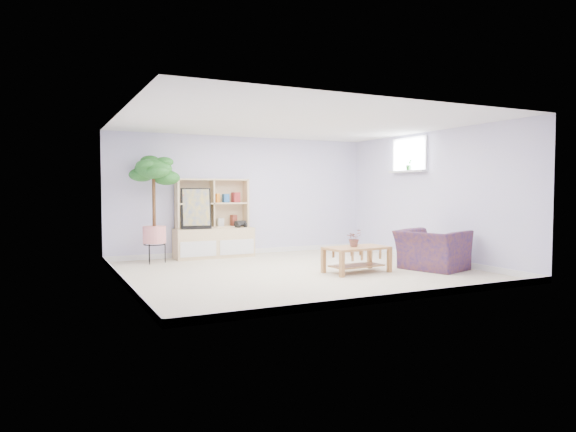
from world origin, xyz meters
name	(u,v)px	position (x,y,z in m)	size (l,w,h in m)	color
floor	(299,271)	(0.00, 0.00, 0.00)	(5.50, 5.00, 0.01)	#C8B184
ceiling	(299,123)	(0.00, 0.00, 2.40)	(5.50, 5.00, 0.01)	white
walls	(299,198)	(0.00, 0.00, 1.20)	(5.51, 5.01, 2.40)	silver
baseboard	(299,268)	(0.00, 0.00, 0.05)	(5.50, 5.00, 0.10)	white
window	(410,155)	(2.73, 0.60, 2.00)	(0.10, 0.98, 0.68)	#CDE2FF
window_sill	(407,171)	(2.67, 0.60, 1.68)	(0.14, 1.00, 0.04)	white
storage_unit	(214,218)	(-0.71, 2.24, 0.77)	(1.54, 0.52, 1.54)	#E2C283
poster	(196,208)	(-1.09, 2.17, 0.97)	(0.57, 0.13, 0.78)	yellow
toy_truck	(240,224)	(-0.19, 2.17, 0.65)	(0.28, 0.19, 0.15)	black
coffee_table	(357,260)	(0.78, -0.50, 0.21)	(1.02, 0.55, 0.42)	#A67542
table_plant	(354,238)	(0.75, -0.46, 0.55)	(0.25, 0.22, 0.28)	#256729
floor_tree	(154,209)	(-1.91, 1.99, 0.98)	(0.72, 0.72, 1.96)	#1F4F1C
armchair	(432,247)	(2.07, -0.80, 0.37)	(1.01, 0.88, 0.75)	navy
sill_plant	(409,165)	(2.67, 0.56, 1.81)	(0.12, 0.10, 0.21)	#1F4F1C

